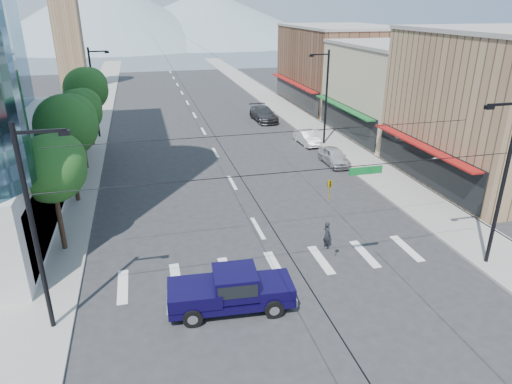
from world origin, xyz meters
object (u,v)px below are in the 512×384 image
at_px(pedestrian, 327,235).
at_px(parked_car_far, 264,114).
at_px(pickup_truck, 230,290).
at_px(parked_car_mid, 307,138).
at_px(parked_car_near, 334,156).

distance_m(pedestrian, parked_car_far, 30.60).
height_order(pedestrian, parked_car_far, parked_car_far).
xyz_separation_m(pickup_truck, parked_car_mid, (12.42, 24.02, -0.33)).
xyz_separation_m(pickup_truck, parked_car_far, (10.78, 34.49, -0.18)).
bearing_deg(parked_car_mid, parked_car_far, 95.61).
relative_size(pedestrian, parked_car_near, 0.38).
height_order(parked_car_mid, parked_car_far, parked_car_far).
height_order(pickup_truck, pedestrian, pickup_truck).
bearing_deg(parked_car_near, pedestrian, -114.64).
distance_m(pickup_truck, parked_car_near, 21.70).
bearing_deg(parked_car_mid, pedestrian, -110.20).
relative_size(parked_car_mid, parked_car_far, 0.72).
xyz_separation_m(parked_car_near, parked_car_mid, (-0.16, 6.33, -0.05)).
relative_size(pedestrian, parked_car_far, 0.28).
relative_size(parked_car_near, parked_car_mid, 1.03).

